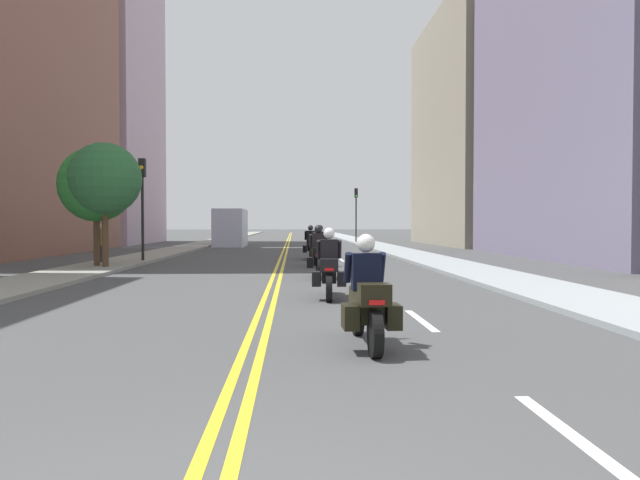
{
  "coord_description": "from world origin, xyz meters",
  "views": [
    {
      "loc": [
        0.56,
        -2.72,
        1.72
      ],
      "look_at": [
        1.52,
        19.75,
        1.11
      ],
      "focal_mm": 34.35,
      "sensor_mm": 36.0,
      "label": 1
    }
  ],
  "objects": [
    {
      "name": "ground_plane",
      "position": [
        0.0,
        48.0,
        0.0
      ],
      "size": [
        264.0,
        264.0,
        0.0
      ],
      "primitive_type": "plane",
      "color": "#434445"
    },
    {
      "name": "sidewalk_left",
      "position": [
        -6.86,
        48.0,
        0.06
      ],
      "size": [
        2.48,
        144.0,
        0.12
      ],
      "primitive_type": "cube",
      "color": "gray",
      "rests_on": "ground"
    },
    {
      "name": "sidewalk_right",
      "position": [
        6.86,
        48.0,
        0.06
      ],
      "size": [
        2.48,
        144.0,
        0.12
      ],
      "primitive_type": "cube",
      "color": "#929B9D",
      "rests_on": "ground"
    },
    {
      "name": "centreline_yellow_inner",
      "position": [
        -0.12,
        48.0,
        0.0
      ],
      "size": [
        0.12,
        132.0,
        0.01
      ],
      "primitive_type": "cube",
      "color": "yellow",
      "rests_on": "ground"
    },
    {
      "name": "centreline_yellow_outer",
      "position": [
        0.12,
        48.0,
        0.0
      ],
      "size": [
        0.12,
        132.0,
        0.01
      ],
      "primitive_type": "cube",
      "color": "yellow",
      "rests_on": "ground"
    },
    {
      "name": "lane_dashes_white",
      "position": [
        2.81,
        29.0,
        0.0
      ],
      "size": [
        0.14,
        56.4,
        0.01
      ],
      "color": "silver",
      "rests_on": "ground"
    },
    {
      "name": "building_right_1",
      "position": [
        15.77,
        26.79,
        9.16
      ],
      "size": [
        7.5,
        18.39,
        18.31
      ],
      "color": "gray",
      "rests_on": "ground"
    },
    {
      "name": "building_left_2",
      "position": [
        -16.71,
        51.21,
        14.63
      ],
      "size": [
        9.37,
        14.25,
        29.26
      ],
      "color": "#BCA2B7",
      "rests_on": "ground"
    },
    {
      "name": "building_right_2",
      "position": [
        16.61,
        47.34,
        9.42
      ],
      "size": [
        9.18,
        18.93,
        18.85
      ],
      "color": "gray",
      "rests_on": "ground"
    },
    {
      "name": "motorcycle_0",
      "position": [
        1.57,
        5.68,
        0.64
      ],
      "size": [
        0.77,
        2.24,
        1.57
      ],
      "rotation": [
        0.0,
        0.0,
        0.04
      ],
      "color": "black",
      "rests_on": "ground"
    },
    {
      "name": "motorcycle_1",
      "position": [
        1.37,
        11.26,
        0.64
      ],
      "size": [
        0.78,
        2.26,
        1.62
      ],
      "rotation": [
        0.0,
        0.0,
        -0.06
      ],
      "color": "black",
      "rests_on": "ground"
    },
    {
      "name": "motorcycle_2",
      "position": [
        1.33,
        16.49,
        0.68
      ],
      "size": [
        0.76,
        2.17,
        1.68
      ],
      "rotation": [
        0.0,
        0.0,
        -0.01
      ],
      "color": "black",
      "rests_on": "ground"
    },
    {
      "name": "motorcycle_3",
      "position": [
        1.6,
        21.71,
        0.67
      ],
      "size": [
        0.77,
        2.33,
        1.67
      ],
      "rotation": [
        0.0,
        0.0,
        -0.01
      ],
      "color": "black",
      "rests_on": "ground"
    },
    {
      "name": "motorcycle_4",
      "position": [
        1.36,
        26.53,
        0.68
      ],
      "size": [
        0.77,
        2.24,
        1.65
      ],
      "rotation": [
        0.0,
        0.0,
        -0.01
      ],
      "color": "black",
      "rests_on": "ground"
    },
    {
      "name": "traffic_light_near",
      "position": [
        -6.02,
        24.18,
        3.15
      ],
      "size": [
        0.28,
        0.38,
        4.54
      ],
      "color": "black",
      "rests_on": "ground"
    },
    {
      "name": "traffic_light_far",
      "position": [
        6.02,
        50.82,
        3.31
      ],
      "size": [
        0.28,
        0.38,
        4.82
      ],
      "color": "black",
      "rests_on": "ground"
    },
    {
      "name": "pedestrian_1",
      "position": [
        -7.48,
        23.1,
        0.86
      ],
      "size": [
        0.42,
        0.4,
        1.68
      ],
      "rotation": [
        0.0,
        0.0,
        5.6
      ],
      "color": "#292A39",
      "rests_on": "ground"
    },
    {
      "name": "street_tree_0",
      "position": [
        -6.91,
        20.76,
        3.19
      ],
      "size": [
        2.83,
        2.83,
        4.62
      ],
      "color": "#503825",
      "rests_on": "ground"
    },
    {
      "name": "street_tree_1",
      "position": [
        -6.44,
        20.26,
        3.36
      ],
      "size": [
        2.69,
        2.69,
        4.72
      ],
      "color": "#4F3923",
      "rests_on": "ground"
    },
    {
      "name": "parked_truck",
      "position": [
        -4.22,
        44.24,
        1.27
      ],
      "size": [
        2.2,
        6.5,
        2.8
      ],
      "color": "silver",
      "rests_on": "ground"
    }
  ]
}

